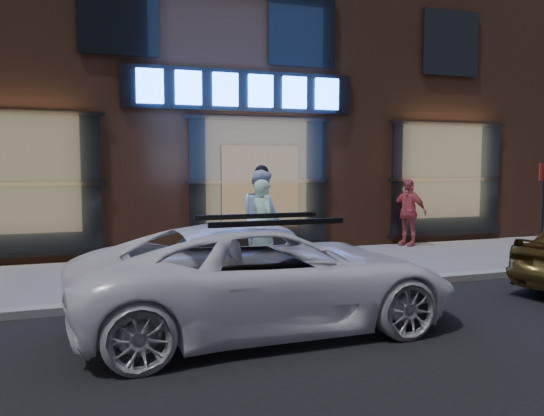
{
  "coord_description": "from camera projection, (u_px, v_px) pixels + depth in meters",
  "views": [
    {
      "loc": [
        -3.55,
        -7.45,
        2.0
      ],
      "look_at": [
        -0.5,
        1.6,
        1.2
      ],
      "focal_mm": 35.0,
      "sensor_mm": 36.0,
      "label": 1
    }
  ],
  "objects": [
    {
      "name": "curb",
      "position": [
        335.0,
        287.0,
        8.33
      ],
      "size": [
        60.0,
        0.25,
        0.12
      ],
      "primitive_type": "cube",
      "color": "gray",
      "rests_on": "ground"
    },
    {
      "name": "storefront_building",
      "position": [
        218.0,
        55.0,
        15.44
      ],
      "size": [
        30.2,
        8.28,
        10.3
      ],
      "color": "#54301E",
      "rests_on": "ground"
    },
    {
      "name": "white_suv",
      "position": [
        267.0,
        276.0,
        6.41
      ],
      "size": [
        4.68,
        2.24,
        1.29
      ],
      "primitive_type": "imported",
      "rotation": [
        0.0,
        0.0,
        1.59
      ],
      "color": "white",
      "rests_on": "ground"
    },
    {
      "name": "ground",
      "position": [
        335.0,
        291.0,
        8.33
      ],
      "size": [
        90.0,
        90.0,
        0.0
      ],
      "primitive_type": "plane",
      "color": "slate",
      "rests_on": "ground"
    },
    {
      "name": "man_cap",
      "position": [
        262.0,
        217.0,
        10.5
      ],
      "size": [
        0.86,
        1.02,
        1.89
      ],
      "primitive_type": "imported",
      "rotation": [
        0.0,
        0.0,
        1.74
      ],
      "color": "white",
      "rests_on": "ground"
    },
    {
      "name": "man_bowtie",
      "position": [
        263.0,
        225.0,
        10.0
      ],
      "size": [
        0.57,
        0.71,
        1.7
      ],
      "primitive_type": "imported",
      "rotation": [
        0.0,
        0.0,
        1.86
      ],
      "color": "#B9F4D2",
      "rests_on": "ground"
    },
    {
      "name": "sign_post",
      "position": [
        543.0,
        205.0,
        9.84
      ],
      "size": [
        0.32,
        0.13,
        2.03
      ],
      "rotation": [
        0.0,
        0.0,
        0.32
      ],
      "color": "#262628",
      "rests_on": "ground"
    },
    {
      "name": "passerby",
      "position": [
        408.0,
        212.0,
        12.94
      ],
      "size": [
        0.83,
        1.03,
        1.63
      ],
      "primitive_type": "imported",
      "rotation": [
        0.0,
        0.0,
        -1.04
      ],
      "color": "#BE4E56",
      "rests_on": "ground"
    }
  ]
}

